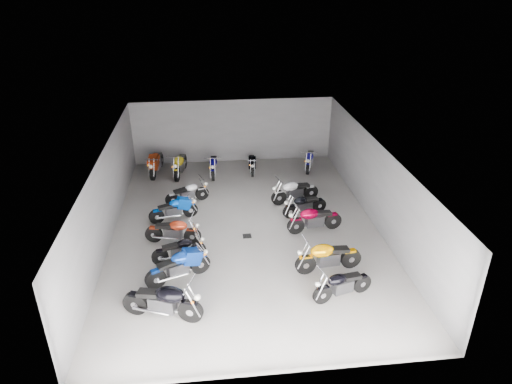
{
  "coord_description": "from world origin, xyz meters",
  "views": [
    {
      "loc": [
        -1.27,
        -14.99,
        9.0
      ],
      "look_at": [
        0.52,
        1.16,
        1.0
      ],
      "focal_mm": 32.0,
      "sensor_mm": 36.0,
      "label": 1
    }
  ],
  "objects_px": {
    "motorcycle_back_d": "(252,163)",
    "motorcycle_left_e": "(174,209)",
    "drain_grate": "(247,236)",
    "motorcycle_left_c": "(180,250)",
    "motorcycle_back_b": "(180,164)",
    "motorcycle_right_a": "(342,284)",
    "motorcycle_back_c": "(213,165)",
    "motorcycle_back_a": "(156,163)",
    "motorcycle_left_d": "(174,231)",
    "motorcycle_right_d": "(314,219)",
    "motorcycle_left_a": "(163,301)",
    "motorcycle_back_f": "(310,159)",
    "motorcycle_right_e": "(304,205)",
    "motorcycle_left_f": "(188,193)",
    "motorcycle_right_b": "(328,256)",
    "motorcycle_left_b": "(179,266)",
    "motorcycle_right_f": "(294,191)"
  },
  "relations": [
    {
      "from": "motorcycle_back_d",
      "to": "motorcycle_left_e",
      "type": "bearing_deg",
      "value": 55.58
    },
    {
      "from": "drain_grate",
      "to": "motorcycle_left_c",
      "type": "distance_m",
      "value": 2.78
    },
    {
      "from": "motorcycle_back_b",
      "to": "motorcycle_back_d",
      "type": "bearing_deg",
      "value": -170.05
    },
    {
      "from": "motorcycle_left_e",
      "to": "motorcycle_right_a",
      "type": "bearing_deg",
      "value": 27.06
    },
    {
      "from": "motorcycle_back_c",
      "to": "drain_grate",
      "type": "bearing_deg",
      "value": 104.13
    },
    {
      "from": "motorcycle_back_a",
      "to": "motorcycle_back_c",
      "type": "xyz_separation_m",
      "value": [
        2.75,
        -0.45,
        -0.06
      ]
    },
    {
      "from": "motorcycle_back_a",
      "to": "motorcycle_left_e",
      "type": "bearing_deg",
      "value": 110.88
    },
    {
      "from": "motorcycle_left_d",
      "to": "motorcycle_right_d",
      "type": "relative_size",
      "value": 0.95
    },
    {
      "from": "drain_grate",
      "to": "motorcycle_left_a",
      "type": "relative_size",
      "value": 0.14
    },
    {
      "from": "motorcycle_left_c",
      "to": "motorcycle_back_f",
      "type": "xyz_separation_m",
      "value": [
        6.08,
        7.34,
        0.05
      ]
    },
    {
      "from": "motorcycle_left_c",
      "to": "motorcycle_back_f",
      "type": "height_order",
      "value": "motorcycle_back_f"
    },
    {
      "from": "drain_grate",
      "to": "motorcycle_back_f",
      "type": "distance_m",
      "value": 7.06
    },
    {
      "from": "motorcycle_right_e",
      "to": "motorcycle_back_d",
      "type": "relative_size",
      "value": 1.01
    },
    {
      "from": "motorcycle_back_c",
      "to": "motorcycle_right_e",
      "type": "bearing_deg",
      "value": 132.05
    },
    {
      "from": "motorcycle_left_a",
      "to": "motorcycle_left_f",
      "type": "distance_m",
      "value": 7.13
    },
    {
      "from": "motorcycle_right_b",
      "to": "motorcycle_back_b",
      "type": "bearing_deg",
      "value": 24.76
    },
    {
      "from": "motorcycle_left_a",
      "to": "motorcycle_right_b",
      "type": "height_order",
      "value": "motorcycle_left_a"
    },
    {
      "from": "motorcycle_left_b",
      "to": "motorcycle_left_c",
      "type": "distance_m",
      "value": 1.07
    },
    {
      "from": "drain_grate",
      "to": "motorcycle_back_c",
      "type": "bearing_deg",
      "value": 100.52
    },
    {
      "from": "motorcycle_right_d",
      "to": "motorcycle_right_f",
      "type": "distance_m",
      "value": 2.47
    },
    {
      "from": "drain_grate",
      "to": "motorcycle_right_d",
      "type": "relative_size",
      "value": 0.15
    },
    {
      "from": "drain_grate",
      "to": "motorcycle_left_a",
      "type": "bearing_deg",
      "value": -123.69
    },
    {
      "from": "motorcycle_right_e",
      "to": "motorcycle_back_d",
      "type": "distance_m",
      "value": 4.88
    },
    {
      "from": "motorcycle_left_a",
      "to": "motorcycle_right_e",
      "type": "relative_size",
      "value": 1.23
    },
    {
      "from": "motorcycle_right_d",
      "to": "motorcycle_back_f",
      "type": "bearing_deg",
      "value": -19.33
    },
    {
      "from": "motorcycle_back_a",
      "to": "motorcycle_right_e",
      "type": "bearing_deg",
      "value": 149.95
    },
    {
      "from": "motorcycle_right_b",
      "to": "motorcycle_right_e",
      "type": "relative_size",
      "value": 1.2
    },
    {
      "from": "motorcycle_left_b",
      "to": "motorcycle_left_f",
      "type": "distance_m",
      "value": 5.38
    },
    {
      "from": "motorcycle_right_b",
      "to": "motorcycle_right_f",
      "type": "xyz_separation_m",
      "value": [
        -0.17,
        4.97,
        -0.03
      ]
    },
    {
      "from": "motorcycle_right_a",
      "to": "motorcycle_right_f",
      "type": "relative_size",
      "value": 0.93
    },
    {
      "from": "motorcycle_left_b",
      "to": "motorcycle_left_e",
      "type": "relative_size",
      "value": 1.07
    },
    {
      "from": "motorcycle_right_a",
      "to": "motorcycle_back_d",
      "type": "xyz_separation_m",
      "value": [
        -1.71,
        9.79,
        -0.03
      ]
    },
    {
      "from": "motorcycle_right_a",
      "to": "motorcycle_back_c",
      "type": "distance_m",
      "value": 10.27
    },
    {
      "from": "motorcycle_right_a",
      "to": "motorcycle_back_a",
      "type": "height_order",
      "value": "motorcycle_back_a"
    },
    {
      "from": "motorcycle_left_f",
      "to": "motorcycle_right_b",
      "type": "relative_size",
      "value": 0.81
    },
    {
      "from": "motorcycle_left_b",
      "to": "motorcycle_back_b",
      "type": "bearing_deg",
      "value": 156.93
    },
    {
      "from": "motorcycle_right_b",
      "to": "motorcycle_right_f",
      "type": "distance_m",
      "value": 4.98
    },
    {
      "from": "motorcycle_right_b",
      "to": "motorcycle_right_f",
      "type": "height_order",
      "value": "motorcycle_right_b"
    },
    {
      "from": "motorcycle_right_f",
      "to": "motorcycle_back_c",
      "type": "xyz_separation_m",
      "value": [
        -3.33,
        3.25,
        -0.02
      ]
    },
    {
      "from": "motorcycle_right_e",
      "to": "motorcycle_right_f",
      "type": "bearing_deg",
      "value": -7.91
    },
    {
      "from": "motorcycle_right_f",
      "to": "motorcycle_back_d",
      "type": "xyz_separation_m",
      "value": [
        -1.45,
        3.42,
        -0.07
      ]
    },
    {
      "from": "motorcycle_left_b",
      "to": "motorcycle_right_a",
      "type": "distance_m",
      "value": 5.1
    },
    {
      "from": "motorcycle_back_b",
      "to": "motorcycle_right_a",
      "type": "bearing_deg",
      "value": 127.71
    },
    {
      "from": "motorcycle_right_a",
      "to": "motorcycle_left_d",
      "type": "bearing_deg",
      "value": 38.02
    },
    {
      "from": "motorcycle_left_a",
      "to": "motorcycle_back_a",
      "type": "bearing_deg",
      "value": -156.0
    },
    {
      "from": "motorcycle_right_e",
      "to": "motorcycle_back_a",
      "type": "bearing_deg",
      "value": 35.38
    },
    {
      "from": "motorcycle_back_d",
      "to": "motorcycle_right_e",
      "type": "bearing_deg",
      "value": 113.84
    },
    {
      "from": "motorcycle_left_e",
      "to": "motorcycle_right_f",
      "type": "relative_size",
      "value": 0.91
    },
    {
      "from": "motorcycle_right_a",
      "to": "motorcycle_right_e",
      "type": "relative_size",
      "value": 1.04
    },
    {
      "from": "motorcycle_left_d",
      "to": "motorcycle_back_a",
      "type": "distance_m",
      "value": 6.51
    }
  ]
}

